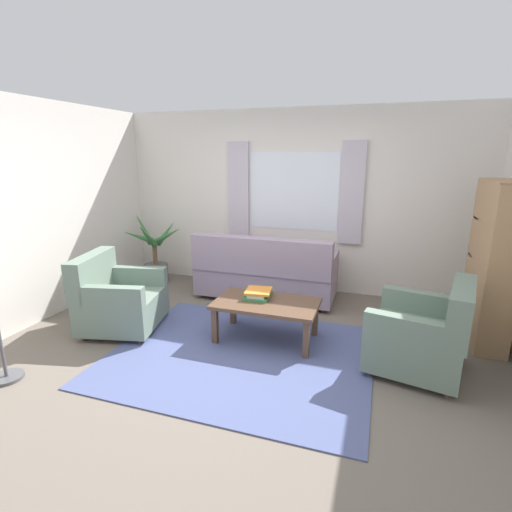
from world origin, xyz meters
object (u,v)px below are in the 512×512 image
at_px(armchair_right, 424,335).
at_px(bookshelf, 488,270).
at_px(book_stack_on_table, 258,294).
at_px(potted_plant, 155,257).
at_px(couch, 265,273).
at_px(armchair_left, 117,299).
at_px(coffee_table, 266,307).

distance_m(armchair_right, bookshelf, 1.15).
height_order(book_stack_on_table, potted_plant, potted_plant).
distance_m(couch, potted_plant, 1.87).
bearing_deg(armchair_left, couch, -55.35).
xyz_separation_m(couch, armchair_right, (1.94, -1.31, -0.01)).
xyz_separation_m(couch, coffee_table, (0.38, -1.19, 0.01)).
height_order(armchair_right, bookshelf, bookshelf).
bearing_deg(armchair_left, bookshelf, -88.66).
distance_m(armchair_left, armchair_right, 3.27).
relative_size(couch, armchair_left, 1.90).
xyz_separation_m(couch, book_stack_on_table, (0.25, -1.08, 0.11)).
bearing_deg(armchair_right, potted_plant, -99.13).
distance_m(armchair_right, potted_plant, 4.08).
bearing_deg(armchair_left, potted_plant, 5.63).
bearing_deg(potted_plant, coffee_table, -30.87).
bearing_deg(potted_plant, armchair_left, -71.55).
xyz_separation_m(book_stack_on_table, bookshelf, (2.33, 0.62, 0.32)).
xyz_separation_m(armchair_right, potted_plant, (-3.80, 1.47, 0.05)).
bearing_deg(book_stack_on_table, armchair_right, -7.71).
relative_size(potted_plant, bookshelf, 0.63).
distance_m(armchair_left, coffee_table, 1.73).
xyz_separation_m(couch, bookshelf, (2.58, -0.46, 0.43)).
bearing_deg(couch, armchair_right, 145.88).
bearing_deg(bookshelf, armchair_left, 104.15).
height_order(couch, book_stack_on_table, couch).
relative_size(armchair_right, bookshelf, 0.58).
bearing_deg(bookshelf, couch, 79.80).
distance_m(coffee_table, potted_plant, 2.62).
bearing_deg(couch, bookshelf, 169.80).
height_order(potted_plant, bookshelf, bookshelf).
bearing_deg(book_stack_on_table, coffee_table, -39.27).
height_order(couch, potted_plant, potted_plant).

